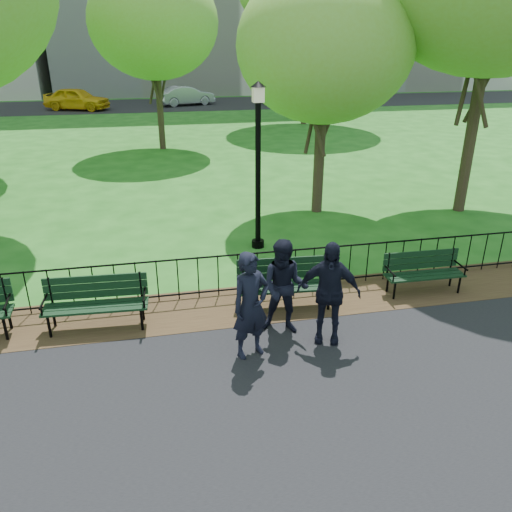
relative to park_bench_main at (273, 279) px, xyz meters
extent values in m
plane|color=#1C5A17|center=(0.04, -1.28, -0.64)|extent=(120.00, 120.00, 0.00)
cube|color=black|center=(0.04, -4.68, -0.63)|extent=(60.00, 9.20, 0.01)
cube|color=#322114|center=(0.04, 0.22, -0.62)|extent=(60.00, 1.60, 0.01)
cube|color=black|center=(0.04, 33.72, -0.63)|extent=(70.00, 9.00, 0.01)
cylinder|color=black|center=(0.04, 0.72, 0.24)|extent=(24.00, 0.04, 0.04)
cylinder|color=black|center=(0.04, 0.72, -0.52)|extent=(24.00, 0.04, 0.04)
cylinder|color=black|center=(0.04, 0.72, -0.19)|extent=(0.02, 0.02, 0.90)
cube|color=black|center=(0.24, -0.05, -0.17)|extent=(1.88, 0.63, 0.04)
cube|color=black|center=(0.26, 0.22, 0.18)|extent=(1.84, 0.18, 0.46)
cylinder|color=black|center=(-0.57, -0.17, -0.41)|extent=(0.05, 0.05, 0.46)
cylinder|color=black|center=(1.02, -0.29, -0.41)|extent=(0.05, 0.05, 0.46)
cylinder|color=black|center=(-0.54, 0.20, -0.41)|extent=(0.05, 0.05, 0.46)
cylinder|color=black|center=(1.05, 0.08, -0.41)|extent=(0.05, 0.05, 0.46)
cylinder|color=black|center=(-0.63, 0.02, 0.01)|extent=(0.08, 0.58, 0.04)
cylinder|color=black|center=(1.11, -0.11, 0.01)|extent=(0.08, 0.58, 0.04)
ellipsoid|color=black|center=(-0.41, -0.10, 0.06)|extent=(0.41, 0.30, 0.43)
cube|color=black|center=(-3.26, -0.09, -0.18)|extent=(1.84, 0.59, 0.04)
cube|color=black|center=(-3.25, 0.17, 0.17)|extent=(1.82, 0.14, 0.46)
cylinder|color=black|center=(-4.06, -0.23, -0.41)|extent=(0.05, 0.05, 0.46)
cylinder|color=black|center=(-2.49, -0.31, -0.41)|extent=(0.05, 0.05, 0.46)
cylinder|color=black|center=(-4.04, 0.14, -0.41)|extent=(0.05, 0.05, 0.46)
cylinder|color=black|center=(-2.47, 0.05, -0.41)|extent=(0.05, 0.05, 0.46)
cylinder|color=black|center=(-4.12, -0.04, 0.00)|extent=(0.07, 0.57, 0.04)
cylinder|color=black|center=(-2.41, -0.14, 0.00)|extent=(0.07, 0.57, 0.04)
cylinder|color=black|center=(-4.79, -0.15, -0.40)|extent=(0.05, 0.05, 0.47)
cylinder|color=black|center=(-4.81, 0.22, -0.40)|extent=(0.05, 0.05, 0.47)
cylinder|color=black|center=(-4.72, 0.04, 0.02)|extent=(0.07, 0.59, 0.04)
cube|color=black|center=(3.16, -0.02, -0.23)|extent=(1.64, 0.48, 0.04)
cube|color=black|center=(3.17, 0.22, 0.08)|extent=(1.63, 0.07, 0.41)
cylinder|color=black|center=(2.45, -0.16, -0.43)|extent=(0.05, 0.05, 0.41)
cylinder|color=black|center=(3.86, -0.20, -0.43)|extent=(0.05, 0.05, 0.41)
cylinder|color=black|center=(2.46, 0.16, -0.43)|extent=(0.05, 0.05, 0.41)
cylinder|color=black|center=(3.87, 0.13, -0.43)|extent=(0.05, 0.05, 0.41)
cylinder|color=black|center=(2.39, 0.00, -0.07)|extent=(0.05, 0.51, 0.04)
cylinder|color=black|center=(3.93, -0.04, -0.07)|extent=(0.05, 0.51, 0.04)
cylinder|color=black|center=(0.36, 3.12, -0.55)|extent=(0.31, 0.31, 0.18)
cylinder|color=black|center=(0.36, 3.12, 1.15)|extent=(0.13, 0.13, 3.57)
cube|color=beige|center=(0.36, 3.12, 3.05)|extent=(0.25, 0.25, 0.33)
cone|color=black|center=(0.36, 3.12, 3.27)|extent=(0.36, 0.36, 0.13)
cylinder|color=#2D2116|center=(2.72, 5.56, 0.79)|extent=(0.31, 0.31, 2.85)
ellipsoid|color=#75A631|center=(2.72, 5.56, 4.02)|extent=(4.80, 4.80, 4.08)
cylinder|color=#2D2116|center=(7.01, 4.75, 1.44)|extent=(0.34, 0.34, 4.16)
cylinder|color=#2D2116|center=(-1.52, 16.11, 1.05)|extent=(0.30, 0.30, 3.36)
ellipsoid|color=#75A631|center=(-1.52, 16.11, 4.85)|extent=(5.67, 5.67, 4.82)
cylinder|color=#2D2116|center=(7.31, 22.09, 1.82)|extent=(0.34, 0.34, 4.92)
imported|color=black|center=(-0.72, -1.42, 0.28)|extent=(0.77, 0.64, 1.81)
imported|color=black|center=(-0.01, -0.84, 0.24)|extent=(0.94, 0.70, 1.73)
imported|color=black|center=(0.64, -1.25, 0.29)|extent=(1.15, 0.80, 1.82)
imported|color=gold|center=(-7.12, 31.71, 0.18)|extent=(5.06, 3.54, 1.60)
imported|color=#97999E|center=(0.94, 32.97, 0.11)|extent=(4.71, 2.94, 1.47)
imported|color=black|center=(9.54, 32.63, 0.05)|extent=(4.65, 1.97, 1.34)
camera|label=1|loc=(-2.07, -8.25, 4.18)|focal=35.00mm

